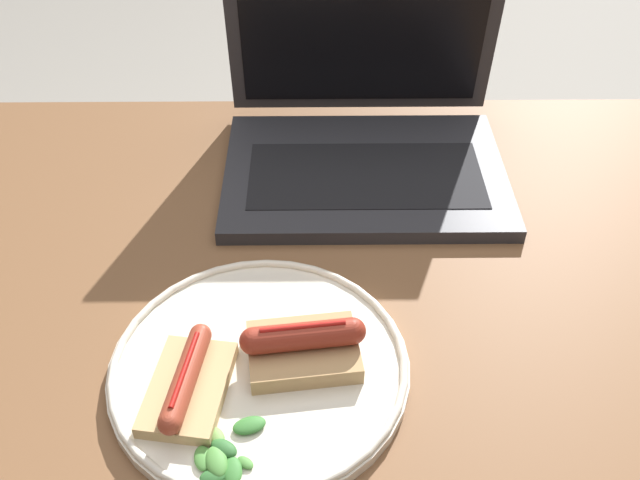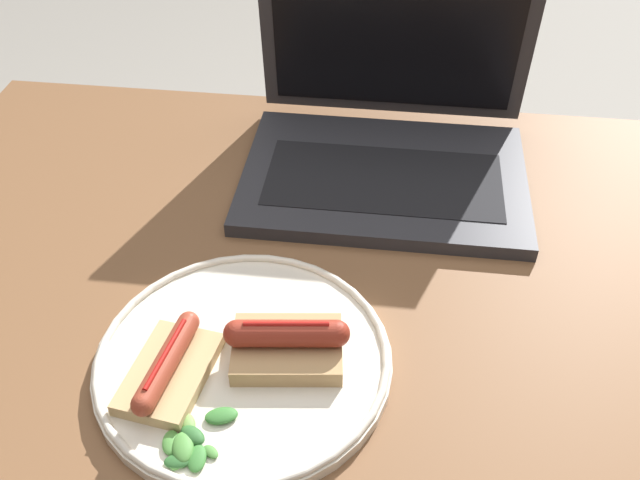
% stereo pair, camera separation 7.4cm
% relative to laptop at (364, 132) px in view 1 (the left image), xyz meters
% --- Properties ---
extents(desk, '(1.30, 0.77, 0.74)m').
position_rel_laptop_xyz_m(desk, '(0.06, -0.23, -0.13)').
color(desk, brown).
rests_on(desk, ground_plane).
extents(laptop, '(0.36, 0.28, 0.26)m').
position_rel_laptop_xyz_m(laptop, '(0.00, 0.00, 0.00)').
color(laptop, '#2D2D33').
rests_on(laptop, desk).
extents(plate, '(0.29, 0.29, 0.02)m').
position_rel_laptop_xyz_m(plate, '(-0.12, -0.35, -0.04)').
color(plate, silver).
rests_on(plate, desk).
extents(sausage_toast_left, '(0.08, 0.12, 0.04)m').
position_rel_laptop_xyz_m(sausage_toast_left, '(-0.18, -0.38, -0.02)').
color(sausage_toast_left, tan).
rests_on(sausage_toast_left, plate).
extents(sausage_toast_middle, '(0.12, 0.09, 0.05)m').
position_rel_laptop_xyz_m(sausage_toast_middle, '(-0.08, -0.34, -0.02)').
color(sausage_toast_middle, tan).
rests_on(sausage_toast_middle, plate).
extents(salad_pile, '(0.06, 0.07, 0.01)m').
position_rel_laptop_xyz_m(salad_pile, '(-0.14, -0.45, -0.03)').
color(salad_pile, '#709E4C').
rests_on(salad_pile, plate).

